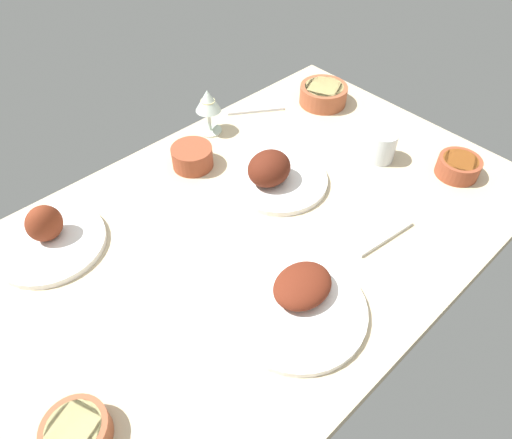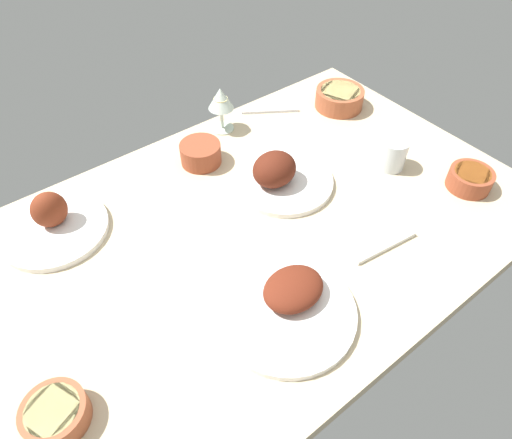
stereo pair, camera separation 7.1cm
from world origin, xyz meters
The scene contains 12 objects.
dining_table centered at (0.00, 0.00, 2.00)cm, with size 140.00×90.00×4.00cm, color #C6B28E.
plate_far_side centered at (39.83, -28.75, 6.53)cm, with size 25.84×25.84×10.74cm.
plate_near_viewer centered at (-13.93, -8.08, 7.31)cm, with size 26.60×26.60×10.35cm.
plate_center_main centered at (9.35, 23.26, 5.98)cm, with size 29.37×29.37×6.68cm.
bowl_potatoes centered at (56.23, 15.88, 6.55)cm, with size 11.42×11.42×4.65cm.
bowl_soup centered at (-53.53, 23.44, 6.81)cm, with size 11.48×11.48×5.14cm.
bowl_pasta centered at (-53.62, -25.47, 7.28)cm, with size 15.29×15.29×6.05cm.
bowl_sauce centered at (-2.74, -28.91, 7.27)cm, with size 11.41×11.41×6.03cm.
wine_glass centered at (-16.56, -38.34, 13.93)cm, with size 7.60×7.60×14.00cm.
water_tumbler centered at (-43.56, 5.03, 8.35)cm, with size 7.59×7.59×8.69cm, color silver.
folded_napkin centered at (-20.09, 20.35, 4.60)cm, with size 17.58×10.09×1.20cm, color white.
fork_loose centered at (-33.86, -36.42, 4.40)cm, with size 18.28×0.90×0.80cm, color silver.
Camera 2 is at (47.23, 61.17, 87.40)cm, focal length 32.25 mm.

